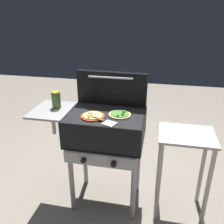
{
  "coord_description": "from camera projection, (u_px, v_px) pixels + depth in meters",
  "views": [
    {
      "loc": [
        0.42,
        -1.76,
        1.7
      ],
      "look_at": [
        0.05,
        0.0,
        0.92
      ],
      "focal_mm": 38.41,
      "sensor_mm": 36.0,
      "label": 1
    }
  ],
  "objects": [
    {
      "name": "pizza_cheese",
      "position": [
        93.0,
        116.0,
        1.91
      ],
      "size": [
        0.19,
        0.19,
        0.03
      ],
      "color": "#C64723",
      "rests_on": "grill"
    },
    {
      "name": "grill_lid_open",
      "position": [
        111.0,
        88.0,
        2.11
      ],
      "size": [
        0.63,
        0.09,
        0.3
      ],
      "color": "black",
      "rests_on": "grill"
    },
    {
      "name": "spatula",
      "position": [
        101.0,
        121.0,
        1.84
      ],
      "size": [
        0.26,
        0.15,
        0.02
      ],
      "color": "#B7BABF",
      "rests_on": "grill"
    },
    {
      "name": "ground_plane",
      "position": [
        107.0,
        198.0,
        2.33
      ],
      "size": [
        8.0,
        8.0,
        0.0
      ],
      "primitive_type": "plane",
      "color": "gray"
    },
    {
      "name": "sauce_jar",
      "position": [
        56.0,
        100.0,
        2.07
      ],
      "size": [
        0.08,
        0.08,
        0.15
      ],
      "color": "#4C6B2D",
      "rests_on": "grill"
    },
    {
      "name": "grill",
      "position": [
        105.0,
        129.0,
        2.03
      ],
      "size": [
        0.96,
        0.53,
        0.9
      ],
      "color": "black",
      "rests_on": "ground_plane"
    },
    {
      "name": "pizza_veggie",
      "position": [
        120.0,
        114.0,
        1.94
      ],
      "size": [
        0.18,
        0.18,
        0.04
      ],
      "color": "#E0C17F",
      "rests_on": "grill"
    },
    {
      "name": "prep_table",
      "position": [
        184.0,
        158.0,
        1.99
      ],
      "size": [
        0.44,
        0.36,
        0.79
      ],
      "color": "beige",
      "rests_on": "ground_plane"
    }
  ]
}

